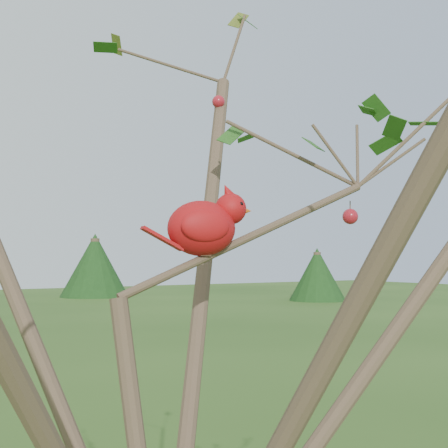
# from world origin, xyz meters

# --- Properties ---
(crabapple_tree) EXTENTS (2.35, 2.05, 2.95)m
(crabapple_tree) POSITION_xyz_m (0.03, -0.02, 2.12)
(crabapple_tree) COLOR #493727
(crabapple_tree) RESTS_ON ground
(cardinal) EXTENTS (0.24, 0.14, 0.17)m
(cardinal) POSITION_xyz_m (0.14, 0.08, 2.10)
(cardinal) COLOR #AE0E14
(cardinal) RESTS_ON ground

